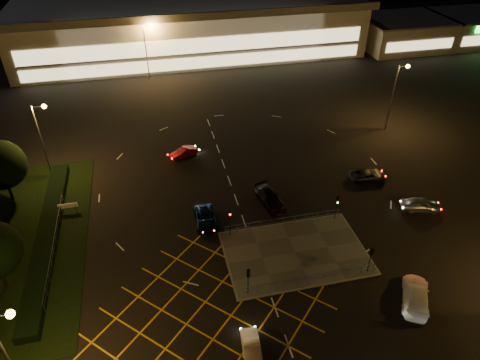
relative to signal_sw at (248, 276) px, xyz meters
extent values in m
plane|color=black|center=(4.00, 5.99, -2.37)|extent=(180.00, 180.00, 0.00)
cube|color=#4C4944|center=(6.00, 3.99, -2.31)|extent=(14.00, 9.00, 0.12)
cube|color=black|center=(-19.00, 11.99, -1.87)|extent=(2.00, 26.00, 1.00)
cube|color=beige|center=(4.00, 67.99, 2.63)|extent=(70.00, 25.00, 10.00)
cube|color=slate|center=(4.00, 67.99, 7.83)|extent=(72.00, 26.50, 0.60)
cube|color=#FFEAA5|center=(4.00, 55.44, 2.63)|extent=(66.00, 0.20, 3.00)
cube|color=#FFEAA5|center=(4.00, 55.44, -0.57)|extent=(66.00, 0.20, 2.20)
cube|color=beige|center=(50.00, 59.99, 0.63)|extent=(18.00, 14.00, 6.00)
cube|color=slate|center=(50.00, 59.99, 3.78)|extent=(18.80, 14.80, 0.40)
cube|color=#FFEAA5|center=(50.00, 52.94, 0.23)|extent=(15.30, 0.20, 2.00)
cube|color=beige|center=(66.00, 59.99, 0.63)|extent=(14.00, 14.00, 6.00)
cube|color=slate|center=(66.00, 59.99, 3.78)|extent=(14.80, 14.80, 0.40)
sphere|color=orange|center=(-16.60, -6.01, 7.38)|extent=(0.56, 0.56, 0.56)
cylinder|color=slate|center=(-20.00, 23.99, 2.63)|extent=(0.20, 0.20, 10.00)
cylinder|color=slate|center=(-19.30, 23.99, 7.43)|extent=(1.40, 0.12, 0.12)
sphere|color=orange|center=(-18.60, 23.99, 7.38)|extent=(0.56, 0.56, 0.56)
cylinder|color=slate|center=(28.00, 25.99, 2.63)|extent=(0.20, 0.20, 10.00)
cylinder|color=slate|center=(28.70, 25.99, 7.43)|extent=(1.40, 0.12, 0.12)
sphere|color=orange|center=(29.40, 25.99, 7.38)|extent=(0.56, 0.56, 0.56)
cylinder|color=slate|center=(-6.00, 53.99, 2.63)|extent=(0.20, 0.20, 10.00)
cylinder|color=slate|center=(-5.30, 53.99, 7.43)|extent=(1.40, 0.12, 0.12)
sphere|color=orange|center=(-4.60, 53.99, 7.38)|extent=(0.56, 0.56, 0.56)
cylinder|color=slate|center=(34.00, 55.99, 2.63)|extent=(0.20, 0.20, 10.00)
cylinder|color=slate|center=(34.70, 55.99, 7.43)|extent=(1.40, 0.12, 0.12)
sphere|color=orange|center=(35.40, 55.99, 7.38)|extent=(0.56, 0.56, 0.56)
cylinder|color=black|center=(0.00, -0.01, -0.75)|extent=(0.10, 0.10, 3.00)
cube|color=black|center=(0.00, -0.01, 0.45)|extent=(0.28, 0.18, 0.90)
sphere|color=#19FF33|center=(0.00, 0.12, 0.45)|extent=(0.16, 0.16, 0.16)
cylinder|color=black|center=(12.00, -0.01, -0.75)|extent=(0.10, 0.10, 3.00)
cube|color=black|center=(12.00, -0.01, 0.45)|extent=(0.28, 0.18, 0.90)
sphere|color=#19FF33|center=(12.00, 0.12, 0.45)|extent=(0.16, 0.16, 0.16)
cylinder|color=black|center=(0.00, 7.99, -0.75)|extent=(0.10, 0.10, 3.00)
cube|color=black|center=(0.00, 7.99, 0.45)|extent=(0.28, 0.18, 0.90)
sphere|color=#FF0C0C|center=(0.00, 7.86, 0.45)|extent=(0.16, 0.16, 0.16)
cylinder|color=black|center=(12.00, 7.99, -0.75)|extent=(0.10, 0.10, 3.00)
cube|color=black|center=(12.00, 7.99, 0.45)|extent=(0.28, 0.18, 0.90)
sphere|color=#19FF33|center=(12.00, 7.86, 0.45)|extent=(0.16, 0.16, 0.16)
cylinder|color=black|center=(-24.00, 19.99, -0.93)|extent=(0.36, 0.36, 2.88)
sphere|color=black|center=(-24.00, 19.99, 2.59)|extent=(5.76, 5.76, 5.76)
cylinder|color=black|center=(-22.00, 5.99, -1.02)|extent=(0.36, 0.36, 2.70)
imported|color=white|center=(-1.18, -6.11, -1.71)|extent=(1.72, 4.06, 1.30)
imported|color=#0C1F4B|center=(-2.21, 10.55, -1.68)|extent=(2.40, 5.02, 1.38)
imported|color=black|center=(5.71, 12.43, -1.61)|extent=(3.05, 5.53, 1.52)
imported|color=#AAADB2|center=(22.33, 7.42, -1.61)|extent=(4.76, 3.06, 1.51)
imported|color=maroon|center=(-2.93, 25.02, -1.74)|extent=(4.01, 2.61, 1.25)
imported|color=black|center=(19.20, 14.34, -1.72)|extent=(4.81, 2.52, 1.29)
imported|color=silver|center=(14.56, -4.19, -1.58)|extent=(4.71, 5.81, 1.58)
camera|label=1|loc=(-6.55, -25.22, 29.34)|focal=32.00mm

